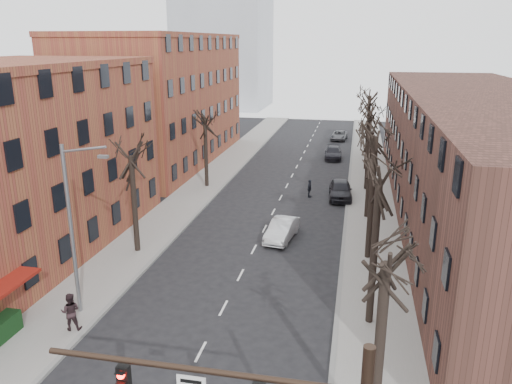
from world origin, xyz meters
The scene contains 18 objects.
sidewalk_left centered at (-8.00, 35.00, 0.07)m, with size 4.00×90.00×0.15m, color gray.
sidewalk_right centered at (8.00, 35.00, 0.07)m, with size 4.00×90.00×0.15m, color gray.
building_left_far centered at (-16.00, 44.00, 7.00)m, with size 12.00×28.00×14.00m, color brown.
building_right centered at (16.00, 30.00, 5.00)m, with size 12.00×50.00×10.00m, color #4D2C24.
tree_right_b centered at (7.60, 12.00, 0.00)m, with size 5.20×5.20×10.80m, color black, non-canonical shape.
tree_right_c centered at (7.60, 20.00, 0.00)m, with size 5.20×5.20×11.60m, color black, non-canonical shape.
tree_right_d centered at (7.60, 28.00, 0.00)m, with size 5.20×5.20×10.00m, color black, non-canonical shape.
tree_right_e centered at (7.60, 36.00, 0.00)m, with size 5.20×5.20×10.80m, color black, non-canonical shape.
tree_right_f centered at (7.60, 44.00, 0.00)m, with size 5.20×5.20×11.60m, color black, non-canonical shape.
tree_left_a centered at (-7.60, 18.00, 0.00)m, with size 5.20×5.20×9.50m, color black, non-canonical shape.
tree_left_b centered at (-7.60, 34.00, 0.00)m, with size 5.20×5.20×9.50m, color black, non-canonical shape.
streetlight centered at (-7.03, 10.00, 5.01)m, with size 2.45×0.22×9.03m.
silver_sedan centered at (1.59, 22.21, 0.73)m, with size 1.54×4.42×1.46m, color #B8BCBF.
parked_car_near centered at (5.30, 32.90, 0.84)m, with size 1.99×4.95×1.69m, color black.
parked_car_mid centered at (3.80, 48.96, 0.70)m, with size 1.97×4.86×1.41m, color black.
parked_car_far centered at (4.00, 61.22, 0.63)m, with size 2.10×4.55×1.26m, color #5A5C62.
pedestrian_b centered at (-6.66, 8.34, 1.11)m, with size 0.93×0.73×1.92m, color black.
pedestrian_crossing centered at (2.53, 32.69, 0.82)m, with size 0.96×0.40×1.63m, color black.
Camera 1 is at (6.44, -10.86, 13.67)m, focal length 35.00 mm.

